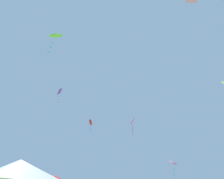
% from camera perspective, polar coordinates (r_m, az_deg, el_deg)
% --- Properties ---
extents(canopy_tent_white, '(3.48, 3.48, 3.73)m').
position_cam_1_polar(canopy_tent_white, '(11.02, -25.34, -20.57)').
color(canopy_tent_white, '#9E9EA3').
rests_on(canopy_tent_white, ground).
extents(kite_magenta_delta, '(0.86, 1.29, 2.62)m').
position_cam_1_polar(kite_magenta_delta, '(32.03, 5.81, -9.18)').
color(kite_magenta_delta, '#D6389E').
extents(kite_purple_diamond, '(0.60, 0.80, 2.42)m').
position_cam_1_polar(kite_purple_diamond, '(32.47, -14.97, -0.64)').
color(kite_purple_diamond, purple).
extents(kite_red_box, '(0.64, 0.58, 2.07)m').
position_cam_1_polar(kite_red_box, '(34.15, -6.17, -9.41)').
color(kite_red_box, red).
extents(kite_pink_delta, '(1.83, 1.77, 2.82)m').
position_cam_1_polar(kite_pink_delta, '(34.14, 17.23, -19.55)').
color(kite_pink_delta, pink).
extents(kite_lime_delta, '(1.87, 1.78, 3.01)m').
position_cam_1_polar(kite_lime_delta, '(24.16, -15.92, 14.75)').
color(kite_lime_delta, '#75D138').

